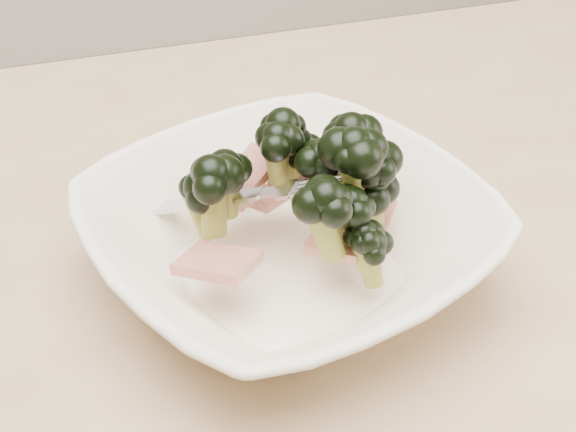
# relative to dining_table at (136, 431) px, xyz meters

# --- Properties ---
(dining_table) EXTENTS (1.20, 0.80, 0.75)m
(dining_table) POSITION_rel_dining_table_xyz_m (0.00, 0.00, 0.00)
(dining_table) COLOR tan
(dining_table) RESTS_ON ground
(broccoli_dish) EXTENTS (0.32, 0.32, 0.12)m
(broccoli_dish) POSITION_rel_dining_table_xyz_m (0.12, 0.02, 0.14)
(broccoli_dish) COLOR white
(broccoli_dish) RESTS_ON dining_table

